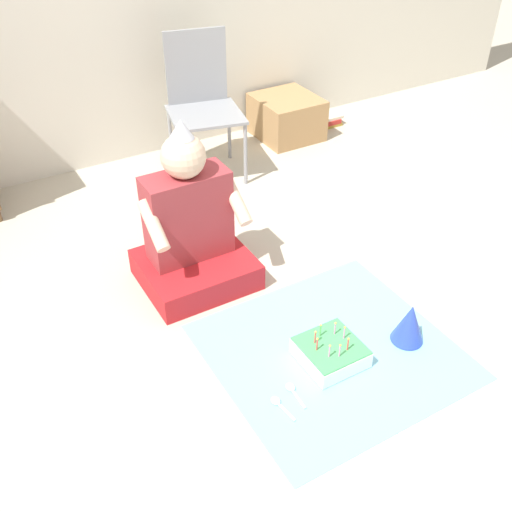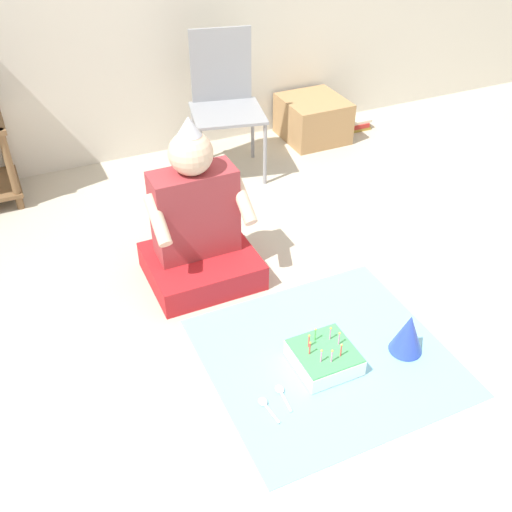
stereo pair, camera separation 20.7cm
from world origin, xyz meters
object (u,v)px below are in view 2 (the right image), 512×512
Objects in this scene: cardboard_box_stack at (313,119)px; birthday_cake at (324,357)px; folding_chair at (225,95)px; person_seated at (198,229)px; book_pile at (357,123)px; party_hat_blue at (408,333)px.

birthday_cake is at bearing -117.63° from cardboard_box_stack.
person_seated is at bearing -118.96° from folding_chair.
cardboard_box_stack is 2.38× the size of book_pile.
person_seated is at bearing -137.87° from cardboard_box_stack.
book_pile is 2.36m from party_hat_blue.
person_seated is at bearing 125.32° from party_hat_blue.
book_pile is at bearing 7.98° from folding_chair.
party_hat_blue is at bearing -117.02° from book_pile.
birthday_cake is (0.26, -0.83, -0.23)m from person_seated.
birthday_cake is 1.30× the size of party_hat_blue.
cardboard_box_stack is at bearing 71.96° from party_hat_blue.
party_hat_blue is at bearing -11.35° from birthday_cake.
party_hat_blue reaches higher than birthday_cake.
cardboard_box_stack reaches higher than book_pile.
folding_chair is at bearing 61.04° from person_seated.
party_hat_blue is at bearing -88.17° from folding_chair.
person_seated reaches higher than party_hat_blue.
person_seated is at bearing -144.93° from book_pile.
person_seated is 3.34× the size of birthday_cake.
folding_chair is 1.96× the size of cardboard_box_stack.
party_hat_blue is (0.38, -0.08, 0.06)m from birthday_cake.
book_pile is 0.22× the size of person_seated.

